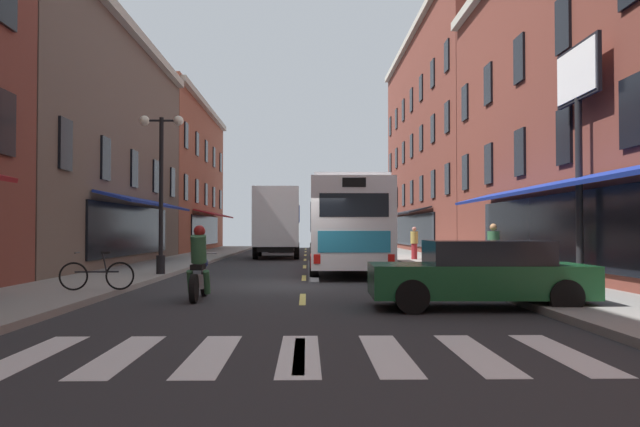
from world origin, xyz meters
TOP-DOWN VIEW (x-y plane):
  - ground_plane at (0.00, 0.00)m, footprint 34.80×80.00m
  - lane_centre_dashes at (0.00, -0.25)m, footprint 0.14×73.90m
  - crosswalk_near at (0.00, -10.00)m, footprint 7.10×2.80m
  - sidewalk_left at (-5.90, 0.00)m, footprint 3.00×80.00m
  - sidewalk_right at (5.90, 0.00)m, footprint 3.00×80.00m
  - billboard_sign at (7.05, -1.70)m, footprint 0.40×2.51m
  - transit_bus at (1.53, 6.94)m, footprint 2.71×11.79m
  - box_truck at (-1.58, 18.30)m, footprint 2.59×6.93m
  - sedan_near at (3.52, -5.29)m, footprint 4.29×2.11m
  - sedan_mid at (-1.58, 29.00)m, footprint 2.01×4.81m
  - motorcycle_rider at (-2.30, -3.60)m, footprint 0.62×2.07m
  - bicycle_near at (-4.84, -2.73)m, footprint 1.71×0.48m
  - pedestrian_mid at (5.77, 1.54)m, footprint 0.36×0.36m
  - pedestrian_far at (5.33, 13.46)m, footprint 0.36×0.36m
  - street_lamp_twin at (-4.63, 2.97)m, footprint 1.42×0.32m

SIDE VIEW (x-z plane):
  - ground_plane at x=0.00m, z-range -0.10..0.00m
  - lane_centre_dashes at x=0.00m, z-range 0.00..0.01m
  - crosswalk_near at x=0.00m, z-range 0.00..0.01m
  - sidewalk_left at x=-5.90m, z-range 0.00..0.14m
  - sidewalk_right at x=5.90m, z-range 0.00..0.14m
  - bicycle_near at x=-4.84m, z-range 0.05..0.96m
  - sedan_near at x=3.52m, z-range 0.02..1.36m
  - motorcycle_rider at x=-2.30m, z-range -0.12..1.54m
  - sedan_mid at x=-1.58m, z-range 0.02..1.41m
  - pedestrian_far at x=5.33m, z-range 0.15..1.74m
  - pedestrian_mid at x=5.77m, z-range 0.16..1.77m
  - transit_bus at x=1.53m, z-range 0.08..3.41m
  - box_truck at x=-1.58m, z-range 0.05..3.87m
  - street_lamp_twin at x=-4.63m, z-range 0.42..5.55m
  - billboard_sign at x=7.05m, z-range 1.65..7.83m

